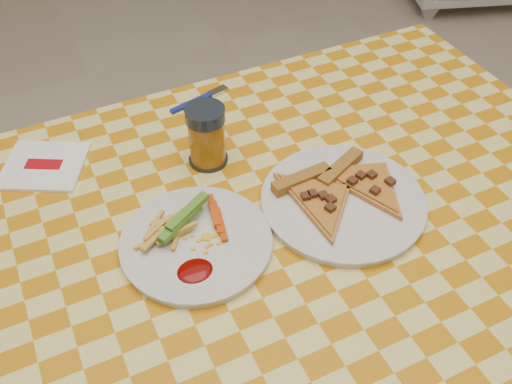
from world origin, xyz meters
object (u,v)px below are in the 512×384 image
(plate_right, at_px, (343,202))
(drink_glass, at_px, (207,136))
(plate_left, at_px, (196,244))
(table, at_px, (262,265))

(plate_right, distance_m, drink_glass, 0.26)
(plate_left, xyz_separation_m, drink_glass, (0.09, 0.18, 0.05))
(table, height_order, plate_right, plate_right)
(table, bearing_deg, drink_glass, 92.74)
(table, bearing_deg, plate_left, 166.65)
(plate_left, bearing_deg, plate_right, -4.67)
(plate_left, xyz_separation_m, plate_right, (0.25, -0.02, 0.00))
(plate_left, distance_m, plate_right, 0.25)
(drink_glass, bearing_deg, table, -87.26)
(drink_glass, bearing_deg, plate_left, -117.27)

